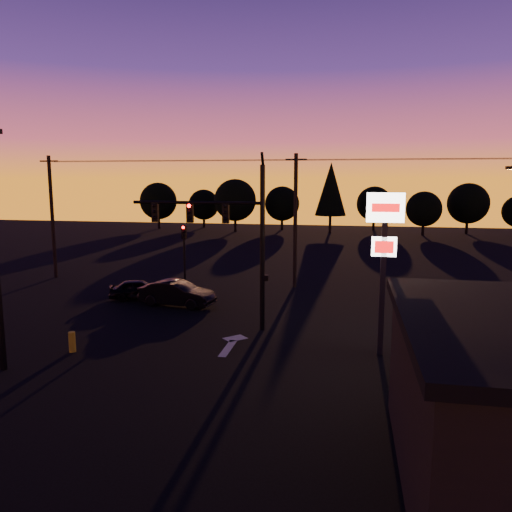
{
  "coord_description": "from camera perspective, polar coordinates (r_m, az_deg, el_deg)",
  "views": [
    {
      "loc": [
        5.57,
        -19.37,
        7.38
      ],
      "look_at": [
        1.0,
        5.0,
        3.5
      ],
      "focal_mm": 35.0,
      "sensor_mm": 36.0,
      "label": 1
    }
  ],
  "objects": [
    {
      "name": "traffic_signal_mast",
      "position": [
        24.16,
        -3.01,
        3.08
      ],
      "size": [
        6.79,
        0.52,
        8.58
      ],
      "color": "black",
      "rests_on": "ground"
    },
    {
      "name": "tree_4",
      "position": [
        68.43,
        8.55,
        7.58
      ],
      "size": [
        4.18,
        4.18,
        9.5
      ],
      "color": "black",
      "rests_on": "ground"
    },
    {
      "name": "ground",
      "position": [
        21.46,
        -5.19,
        -11.26
      ],
      "size": [
        120.0,
        120.0,
        0.0
      ],
      "primitive_type": "plane",
      "color": "black",
      "rests_on": "ground"
    },
    {
      "name": "utility_pole_0",
      "position": [
        39.83,
        -22.26,
        4.22
      ],
      "size": [
        1.4,
        0.26,
        9.0
      ],
      "color": "black",
      "rests_on": "ground"
    },
    {
      "name": "car_mid",
      "position": [
        29.53,
        -9.03,
        -4.23
      ],
      "size": [
        4.64,
        2.21,
        1.47
      ],
      "primitive_type": "imported",
      "rotation": [
        0.0,
        0.0,
        1.42
      ],
      "color": "black",
      "rests_on": "ground"
    },
    {
      "name": "secondary_signal",
      "position": [
        32.92,
        -8.21,
        0.92
      ],
      "size": [
        0.3,
        0.31,
        4.35
      ],
      "color": "black",
      "rests_on": "ground"
    },
    {
      "name": "utility_pole_1",
      "position": [
        33.67,
        4.51,
        4.12
      ],
      "size": [
        1.4,
        0.26,
        9.0
      ],
      "color": "black",
      "rests_on": "ground"
    },
    {
      "name": "power_wires",
      "position": [
        33.58,
        4.6,
        10.89
      ],
      "size": [
        36.0,
        1.22,
        0.07
      ],
      "color": "black",
      "rests_on": "ground"
    },
    {
      "name": "tree_6",
      "position": [
        68.14,
        18.64,
        5.11
      ],
      "size": [
        4.54,
        4.54,
        5.71
      ],
      "color": "black",
      "rests_on": "ground"
    },
    {
      "name": "tree_0",
      "position": [
        74.72,
        -11.1,
        6.18
      ],
      "size": [
        5.36,
        5.36,
        6.74
      ],
      "color": "black",
      "rests_on": "ground"
    },
    {
      "name": "tree_1",
      "position": [
        75.62,
        -5.99,
        5.86
      ],
      "size": [
        4.54,
        4.54,
        5.71
      ],
      "color": "black",
      "rests_on": "ground"
    },
    {
      "name": "tree_3",
      "position": [
        72.1,
        3.0,
        5.99
      ],
      "size": [
        4.95,
        4.95,
        6.22
      ],
      "color": "black",
      "rests_on": "ground"
    },
    {
      "name": "bollard",
      "position": [
        23.06,
        -20.27,
        -9.19
      ],
      "size": [
        0.29,
        0.29,
        0.88
      ],
      "primitive_type": "cylinder",
      "color": "gold",
      "rests_on": "ground"
    },
    {
      "name": "tree_5",
      "position": [
        73.54,
        13.36,
        5.82
      ],
      "size": [
        4.95,
        4.95,
        6.22
      ],
      "color": "black",
      "rests_on": "ground"
    },
    {
      "name": "suv_parked",
      "position": [
        19.1,
        20.17,
        -12.24
      ],
      "size": [
        2.23,
        4.82,
        1.34
      ],
      "primitive_type": "imported",
      "rotation": [
        0.0,
        0.0,
        0.0
      ],
      "color": "black",
      "rests_on": "ground"
    },
    {
      "name": "pylon_sign",
      "position": [
        21.06,
        14.45,
        1.89
      ],
      "size": [
        1.5,
        0.28,
        6.8
      ],
      "color": "black",
      "rests_on": "ground"
    },
    {
      "name": "lane_arrow",
      "position": [
        22.86,
        -2.82,
        -9.94
      ],
      "size": [
        1.2,
        3.1,
        0.01
      ],
      "color": "beige",
      "rests_on": "ground"
    },
    {
      "name": "car_left",
      "position": [
        31.63,
        -13.22,
        -3.7
      ],
      "size": [
        3.86,
        2.64,
        1.22
      ],
      "primitive_type": "imported",
      "rotation": [
        0.0,
        0.0,
        1.94
      ],
      "color": "black",
      "rests_on": "ground"
    },
    {
      "name": "tree_7",
      "position": [
        72.11,
        23.08,
        5.55
      ],
      "size": [
        5.36,
        5.36,
        6.74
      ],
      "color": "black",
      "rests_on": "ground"
    },
    {
      "name": "tree_2",
      "position": [
        69.21,
        -2.4,
        6.4
      ],
      "size": [
        5.77,
        5.78,
        7.26
      ],
      "color": "black",
      "rests_on": "ground"
    }
  ]
}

